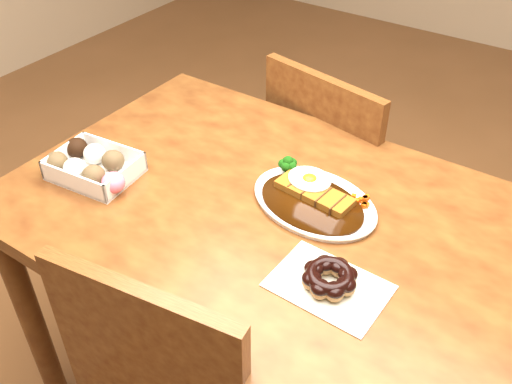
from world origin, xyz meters
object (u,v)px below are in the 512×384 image
Objects in this scene: table at (272,243)px; pon_de_ring at (330,279)px; chair_far at (341,177)px; katsu_curry_plate at (313,198)px; donut_box at (92,165)px.

table is 0.28m from pon_de_ring.
chair_far is 0.57m from katsu_curry_plate.
katsu_curry_plate is 1.47× the size of pon_de_ring.
katsu_curry_plate is at bearing 49.27° from table.
pon_de_ring is (0.30, -0.67, 0.29)m from chair_far.
table is 5.19× the size of donut_box.
chair_far is 3.76× the size of donut_box.
katsu_curry_plate is (0.06, 0.07, 0.11)m from table.
pon_de_ring is (0.63, -0.00, -0.01)m from donut_box.
chair_far reaches higher than table.
table is at bearing 17.16° from donut_box.
chair_far is 2.68× the size of katsu_curry_plate.
katsu_curry_plate is 1.40× the size of donut_box.
chair_far reaches higher than donut_box.
pon_de_ring is at bearing -32.10° from table.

